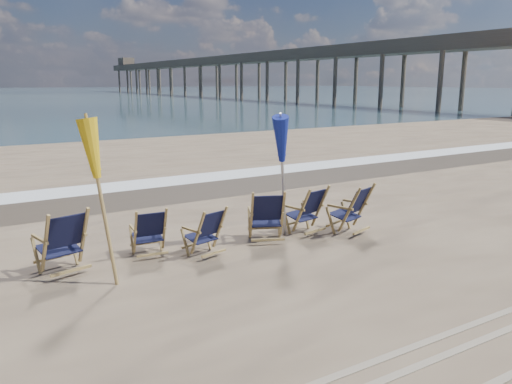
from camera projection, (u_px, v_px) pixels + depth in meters
surf_foam at (151, 183)px, 14.72m from camera, size 200.00×1.40×0.01m
wet_sand_strip at (169, 193)px, 13.46m from camera, size 200.00×2.60×0.00m
tire_tracks at (491, 359)px, 5.41m from camera, size 80.00×1.30×0.01m
beach_chair_0 at (84, 238)px, 7.83m from camera, size 0.85×0.91×1.07m
beach_chair_1 at (165, 231)px, 8.53m from camera, size 0.63×0.69×0.89m
beach_chair_2 at (220, 229)px, 8.63m from camera, size 0.71×0.76×0.88m
beach_chair_3 at (283, 216)px, 9.20m from camera, size 0.90×0.94×1.03m
beach_chair_4 at (320, 208)px, 9.86m from camera, size 0.76×0.82×0.99m
beach_chair_5 at (364, 207)px, 9.90m from camera, size 0.85×0.90×1.02m
umbrella_yellow at (100, 157)px, 7.03m from camera, size 0.30×0.30×2.44m
umbrella_blue at (283, 140)px, 9.08m from camera, size 0.30×0.30×2.44m
fishing_pier at (233, 71)px, 87.78m from camera, size 4.40×140.00×9.30m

